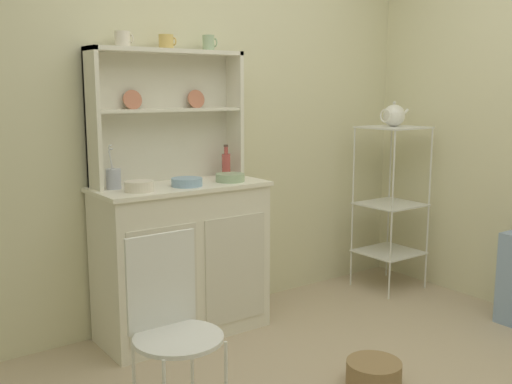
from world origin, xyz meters
TOP-DOWN VIEW (x-y plane):
  - wall_back at (0.00, 1.62)m, footprint 3.84×0.05m
  - hutch_cabinet at (-0.33, 1.37)m, footprint 0.99×0.45m
  - hutch_shelf_unit at (-0.33, 1.53)m, footprint 0.93×0.18m
  - bakers_rack at (1.28, 1.22)m, footprint 0.41×0.39m
  - wire_chair at (-0.89, 0.46)m, footprint 0.36×0.36m
  - floor_basket at (0.10, 0.27)m, footprint 0.27×0.27m
  - cup_cream_0 at (-0.60, 1.49)m, footprint 0.10×0.08m
  - cup_gold_1 at (-0.34, 1.49)m, footprint 0.10×0.08m
  - cup_sage_2 at (-0.06, 1.49)m, footprint 0.08×0.07m
  - bowl_mixing_large at (-0.62, 1.29)m, footprint 0.15×0.15m
  - bowl_floral_medium at (-0.33, 1.29)m, footprint 0.17×0.17m
  - bowl_cream_small at (-0.05, 1.29)m, footprint 0.17×0.17m
  - jam_bottle at (0.03, 1.45)m, footprint 0.05×0.05m
  - utensil_jar at (-0.70, 1.45)m, footprint 0.08×0.08m
  - porcelain_teapot at (1.28, 1.22)m, footprint 0.24×0.15m

SIDE VIEW (x-z plane):
  - floor_basket at x=0.10m, z-range 0.00..0.12m
  - hutch_cabinet at x=-0.33m, z-range 0.01..0.90m
  - wire_chair at x=-0.89m, z-range 0.09..0.94m
  - bakers_rack at x=1.28m, z-range 0.11..1.28m
  - bowl_floral_medium at x=-0.33m, z-range 0.89..0.94m
  - bowl_cream_small at x=-0.05m, z-range 0.89..0.94m
  - bowl_mixing_large at x=-0.62m, z-range 0.89..0.95m
  - utensil_jar at x=-0.70m, z-range 0.83..1.07m
  - jam_bottle at x=0.03m, z-range 0.87..1.07m
  - porcelain_teapot at x=1.28m, z-range 1.16..1.33m
  - wall_back at x=0.00m, z-range 0.00..2.50m
  - hutch_shelf_unit at x=-0.33m, z-range 0.95..1.71m
  - cup_gold_1 at x=-0.34m, z-range 1.65..1.73m
  - cup_cream_0 at x=-0.60m, z-range 1.65..1.73m
  - cup_sage_2 at x=-0.06m, z-range 1.65..1.74m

